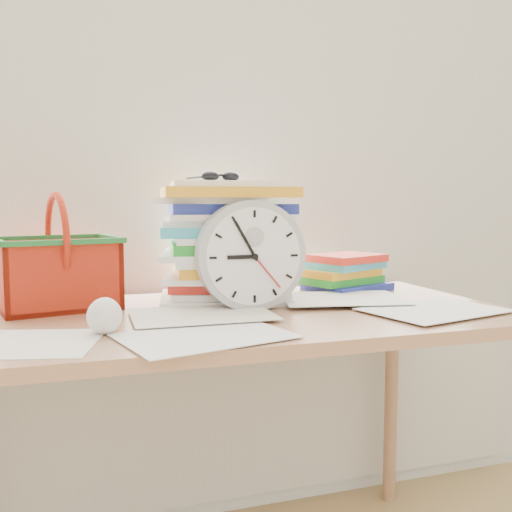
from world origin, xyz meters
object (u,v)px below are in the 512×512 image
object	(u,v)px
desk	(229,342)
basket	(57,252)
paper_stack	(227,241)
book_stack	(344,272)
clock	(251,255)

from	to	relation	value
desk	basket	bearing A→B (deg)	155.06
paper_stack	basket	world-z (taller)	paper_stack
book_stack	basket	bearing A→B (deg)	-176.65
paper_stack	clock	xyz separation A→B (m)	(0.02, -0.16, -0.03)
book_stack	desk	bearing A→B (deg)	-151.39
clock	book_stack	size ratio (longest dim) A/B	1.05
paper_stack	book_stack	bearing A→B (deg)	9.32
paper_stack	book_stack	xyz separation A→B (m)	(0.39, 0.06, -0.11)
desk	clock	world-z (taller)	clock
clock	basket	distance (m)	0.49
book_stack	basket	size ratio (longest dim) A/B	0.91
paper_stack	basket	size ratio (longest dim) A/B	1.26
desk	clock	xyz separation A→B (m)	(0.06, 0.01, 0.21)
desk	basket	world-z (taller)	basket
clock	basket	size ratio (longest dim) A/B	0.95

